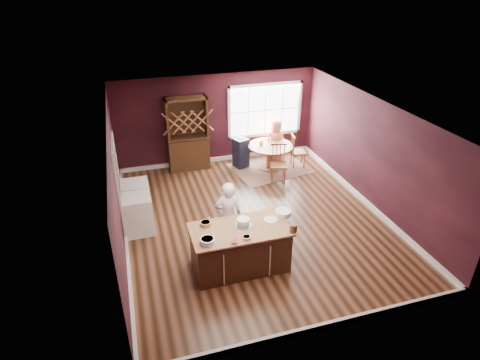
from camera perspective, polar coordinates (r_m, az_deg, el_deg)
The scene contains 27 objects.
room_shell at distance 9.01m, azimuth 2.09°, elevation 1.59°, with size 7.00×7.00×7.00m.
window at distance 12.45m, azimuth 3.57°, elevation 9.90°, with size 2.36×0.10×1.66m, color white, non-canonical shape.
doorway at distance 9.30m, azimuth -16.81°, elevation -1.05°, with size 0.08×1.26×2.13m, color white, non-canonical shape.
kitchen_island at distance 8.03m, azimuth -0.01°, elevation -9.74°, with size 1.91×1.00×0.92m.
dining_table at distance 11.89m, azimuth 4.34°, elevation 3.99°, with size 1.31×1.31×0.75m.
baker at distance 8.39m, azimuth -1.68°, elevation -5.08°, with size 0.57×0.37×1.55m, color silver.
layer_cake at distance 7.80m, azimuth 0.44°, elevation -6.00°, with size 0.35×0.35×0.14m, color white, non-canonical shape.
bowl_blue at distance 7.36m, azimuth -4.66°, elevation -8.64°, with size 0.27×0.27×0.11m, color white.
bowl_yellow at distance 7.84m, azimuth -4.92°, elevation -6.20°, with size 0.21×0.21×0.08m, color olive.
bowl_pink at distance 7.36m, azimuth -0.82°, elevation -8.79°, with size 0.14×0.14×0.05m, color silver.
bowl_olive at distance 7.45m, azimuth 0.94°, elevation -8.20°, with size 0.16×0.16×0.06m, color #CFB693.
drinking_glass at distance 7.83m, azimuth 3.16°, elevation -5.92°, with size 0.07×0.07×0.14m, color silver.
dinner_plate at distance 8.00m, azimuth 4.39°, elevation -5.63°, with size 0.29×0.29×0.02m, color beige.
white_tub at distance 8.15m, azimuth 6.16°, elevation -4.66°, with size 0.32×0.32×0.11m, color white.
stoneware_crock at distance 7.67m, azimuth 7.59°, elevation -6.80°, with size 0.15×0.15×0.18m, color #54321B.
rug at distance 12.11m, azimuth 4.25°, elevation 1.70°, with size 2.20×1.70×0.01m, color brown.
chair_east at distance 12.16m, azimuth 8.28°, elevation 4.17°, with size 0.42×0.40×1.01m, color brown, non-canonical shape.
chair_south at distance 11.17m, azimuth 5.51°, elevation 2.34°, with size 0.46×0.43×1.09m, color #9C5A26, non-canonical shape.
chair_north at distance 12.68m, azimuth 4.97°, elevation 5.22°, with size 0.40×0.38×0.94m, color brown, non-canonical shape.
seated_woman at distance 12.32m, azimuth 5.05°, elevation 5.56°, with size 0.66×0.43×1.35m, color #D8765B.
high_chair at distance 12.00m, azimuth 0.13°, elevation 3.98°, with size 0.38×0.38×0.94m, color #19223C, non-canonical shape.
toddler at distance 11.86m, azimuth 0.38°, elevation 5.45°, with size 0.18×0.14×0.26m, color #8CA5BF, non-canonical shape.
table_plate at distance 11.83m, azimuth 5.90°, elevation 4.96°, with size 0.21×0.21×0.02m, color beige.
table_cup at distance 11.80m, azimuth 3.02°, elevation 5.26°, with size 0.13×0.13×0.10m, color silver.
hutch at distance 11.77m, azimuth -7.47°, elevation 6.49°, with size 1.19×0.49×2.17m, color #312013.
washer at distance 9.30m, azimuth -14.25°, elevation -4.78°, with size 0.62×0.60×0.90m, color white.
dryer at distance 9.84m, azimuth -14.52°, elevation -2.78°, with size 0.64×0.62×0.93m, color silver.
Camera 1 is at (-2.64, -7.63, 5.34)m, focal length 30.00 mm.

